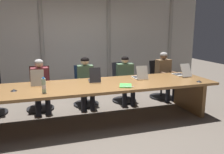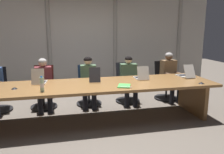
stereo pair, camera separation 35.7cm
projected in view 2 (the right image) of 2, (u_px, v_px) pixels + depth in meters
ground_plane at (95, 120)px, 4.56m from camera, size 15.75×15.75×0.00m
conference_table at (95, 90)px, 4.43m from camera, size 4.73×1.19×0.75m
curtain_backdrop at (81, 37)px, 6.58m from camera, size 7.88×0.17×3.12m
laptop_left_mid at (39, 80)px, 4.42m from camera, size 0.28×0.41×0.31m
laptop_center at (95, 79)px, 4.60m from camera, size 0.26×0.41×0.30m
laptop_right_mid at (141, 76)px, 4.83m from camera, size 0.25×0.40×0.29m
laptop_right_end at (185, 74)px, 5.04m from camera, size 0.25×0.46×0.29m
office_chair_left_mid at (44, 92)px, 5.28m from camera, size 0.60×0.60×0.96m
office_chair_center at (88, 89)px, 5.51m from camera, size 0.60×0.60×0.93m
office_chair_right_mid at (127, 87)px, 5.72m from camera, size 0.60×0.61×0.96m
office_chair_right_end at (165, 85)px, 5.94m from camera, size 0.60×0.61×0.96m
person_left_mid at (44, 81)px, 5.07m from camera, size 0.40×0.57×1.14m
person_center at (89, 79)px, 5.29m from camera, size 0.39×0.56×1.15m
person_right_mid at (129, 77)px, 5.50m from camera, size 0.44×0.57×1.14m
person_right_end at (170, 74)px, 5.73m from camera, size 0.41×0.57×1.20m
water_bottle_primary at (42, 85)px, 3.85m from camera, size 0.07×0.07×0.26m
conference_mic_left_side at (201, 83)px, 4.42m from camera, size 0.11×0.11×0.03m
conference_mic_middle at (14, 88)px, 4.03m from camera, size 0.11×0.11×0.03m
spiral_notepad at (124, 86)px, 4.22m from camera, size 0.31×0.36×0.03m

